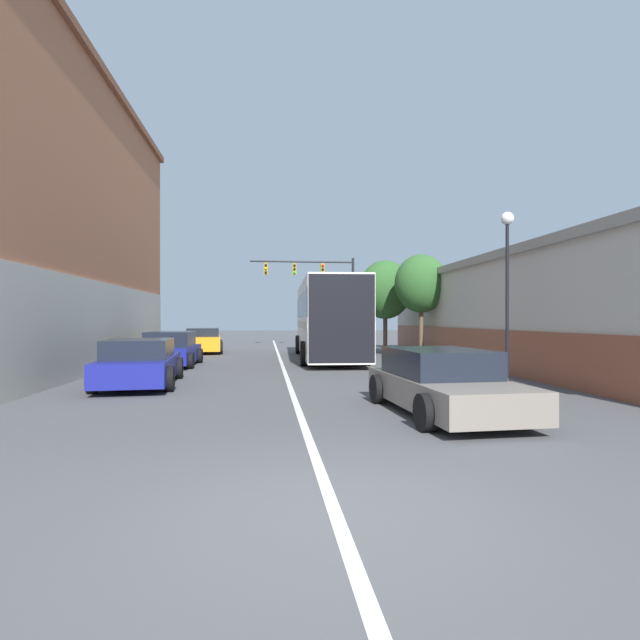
# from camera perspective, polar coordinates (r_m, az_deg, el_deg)

# --- Properties ---
(ground_plane) EXTENTS (160.00, 160.00, 0.00)m
(ground_plane) POSITION_cam_1_polar(r_m,az_deg,el_deg) (5.18, 1.71, -21.11)
(ground_plane) COLOR #4C4C4F
(lane_center_line) EXTENTS (0.14, 45.51, 0.01)m
(lane_center_line) POSITION_cam_1_polar(r_m,az_deg,el_deg) (21.63, -4.44, -4.88)
(lane_center_line) COLOR silver
(lane_center_line) RESTS_ON ground_plane
(building_right_storefront) EXTENTS (8.29, 23.64, 4.31)m
(building_right_storefront) POSITION_cam_1_polar(r_m,az_deg,el_deg) (22.18, 26.90, 1.11)
(building_right_storefront) COLOR beige
(building_right_storefront) RESTS_ON ground_plane
(bus) EXTENTS (3.08, 11.42, 3.58)m
(bus) POSITION_cam_1_polar(r_m,az_deg,el_deg) (23.62, 0.86, 0.40)
(bus) COLOR silver
(bus) RESTS_ON ground_plane
(hatchback_foreground) EXTENTS (2.31, 4.67, 1.27)m
(hatchback_foreground) POSITION_cam_1_polar(r_m,az_deg,el_deg) (10.32, 13.76, -6.95)
(hatchback_foreground) COLOR slate
(hatchback_foreground) RESTS_ON ground_plane
(parked_car_left_near) EXTENTS (2.13, 4.08, 1.39)m
(parked_car_left_near) POSITION_cam_1_polar(r_m,az_deg,el_deg) (20.85, -16.67, -3.28)
(parked_car_left_near) COLOR navy
(parked_car_left_near) RESTS_ON ground_plane
(parked_car_left_mid) EXTENTS (2.44, 4.51, 1.38)m
(parked_car_left_mid) POSITION_cam_1_polar(r_m,az_deg,el_deg) (28.61, -13.21, -2.33)
(parked_car_left_mid) COLOR orange
(parked_car_left_mid) RESTS_ON ground_plane
(parked_car_left_far) EXTENTS (2.38, 4.77, 1.32)m
(parked_car_left_far) POSITION_cam_1_polar(r_m,az_deg,el_deg) (15.01, -19.86, -4.65)
(parked_car_left_far) COLOR navy
(parked_car_left_far) RESTS_ON ground_plane
(traffic_signal_gantry) EXTENTS (7.20, 0.36, 6.15)m
(traffic_signal_gantry) POSITION_cam_1_polar(r_m,az_deg,el_deg) (34.58, -0.14, 4.53)
(traffic_signal_gantry) COLOR black
(traffic_signal_gantry) RESTS_ON ground_plane
(street_lamp) EXTENTS (0.39, 0.39, 5.07)m
(street_lamp) POSITION_cam_1_polar(r_m,az_deg,el_deg) (15.88, 20.62, 5.31)
(street_lamp) COLOR black
(street_lamp) RESTS_ON ground_plane
(street_tree_near) EXTENTS (2.58, 2.32, 5.04)m
(street_tree_near) POSITION_cam_1_polar(r_m,az_deg,el_deg) (24.85, 11.48, 4.07)
(street_tree_near) COLOR brown
(street_tree_near) RESTS_ON ground_plane
(street_tree_far) EXTENTS (2.88, 2.60, 5.07)m
(street_tree_far) POSITION_cam_1_polar(r_m,az_deg,el_deg) (27.28, 7.47, 3.43)
(street_tree_far) COLOR brown
(street_tree_far) RESTS_ON ground_plane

